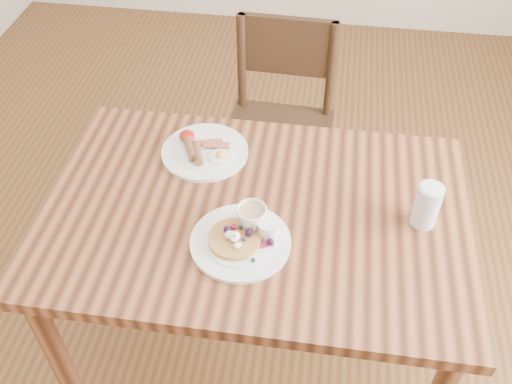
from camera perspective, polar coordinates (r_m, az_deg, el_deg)
ground at (r=2.21m, az=0.00°, el=-15.22°), size 5.00×5.00×0.00m
dining_table at (r=1.68m, az=0.00°, el=-4.08°), size 1.20×0.80×0.75m
chair_far at (r=2.33m, az=2.39°, el=7.03°), size 0.43×0.43×0.88m
pancake_plate at (r=1.52m, az=-1.37°, el=-4.76°), size 0.27×0.27×0.06m
breakfast_plate at (r=1.78m, az=-5.28°, el=4.16°), size 0.27×0.27×0.04m
teacup_saucer at (r=1.53m, az=-0.45°, el=-2.90°), size 0.14×0.14×0.09m
water_glass at (r=1.59m, az=16.70°, el=-1.30°), size 0.07×0.07×0.13m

